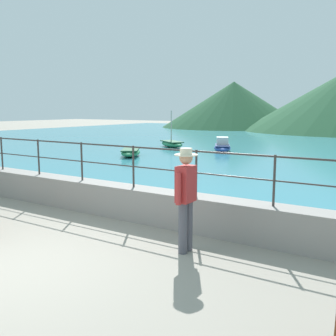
{
  "coord_description": "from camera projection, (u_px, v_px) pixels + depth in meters",
  "views": [
    {
      "loc": [
        5.12,
        -3.38,
        2.39
      ],
      "look_at": [
        0.56,
        3.7,
        1.1
      ],
      "focal_mm": 41.89,
      "sensor_mm": 36.0,
      "label": 1
    }
  ],
  "objects": [
    {
      "name": "person_walking",
      "position": [
        186.0,
        195.0,
        6.45
      ],
      "size": [
        0.38,
        0.57,
        1.75
      ],
      "color": "#4C4C56",
      "rests_on": "ground"
    },
    {
      "name": "railing",
      "position": [
        133.0,
        159.0,
        8.37
      ],
      "size": [
        18.44,
        0.04,
        0.9
      ],
      "color": "#383330",
      "rests_on": "promenade_wall"
    },
    {
      "name": "boat_0",
      "position": [
        172.0,
        144.0,
        23.73
      ],
      "size": [
        2.42,
        2.02,
        2.19
      ],
      "color": "#338C59",
      "rests_on": "lake_water"
    },
    {
      "name": "hill_secondary",
      "position": [
        233.0,
        105.0,
        48.39
      ],
      "size": [
        17.84,
        17.84,
        5.63
      ],
      "primitive_type": "cone",
      "color": "#1E4C2D",
      "rests_on": "ground"
    },
    {
      "name": "promenade_wall",
      "position": [
        134.0,
        203.0,
        8.52
      ],
      "size": [
        20.0,
        0.56,
        0.7
      ],
      "primitive_type": "cube",
      "color": "gray",
      "rests_on": "ground"
    },
    {
      "name": "ground_plane",
      "position": [
        4.0,
        268.0,
        5.91
      ],
      "size": [
        120.0,
        120.0,
        0.0
      ],
      "primitive_type": "plane",
      "color": "gray"
    },
    {
      "name": "boat_1",
      "position": [
        131.0,
        152.0,
        19.21
      ],
      "size": [
        1.99,
        2.43,
        0.36
      ],
      "color": "#338C59",
      "rests_on": "lake_water"
    },
    {
      "name": "lake_water",
      "position": [
        332.0,
        142.0,
        27.39
      ],
      "size": [
        64.0,
        44.32,
        0.06
      ],
      "primitive_type": "cube",
      "color": "teal",
      "rests_on": "ground"
    },
    {
      "name": "boat_2",
      "position": [
        222.0,
        146.0,
        21.43
      ],
      "size": [
        1.82,
        2.46,
        0.76
      ],
      "color": "#2D4C9E",
      "rests_on": "lake_water"
    }
  ]
}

